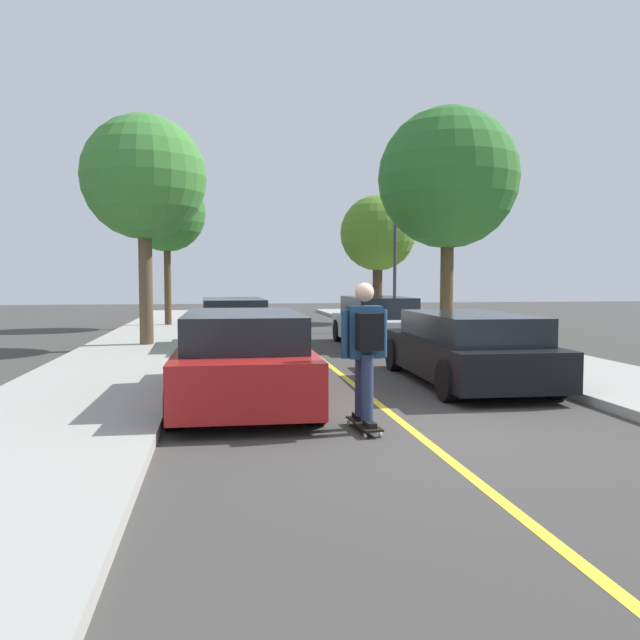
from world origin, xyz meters
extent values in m
plane|color=#3D3A38|center=(0.00, 0.00, 0.00)|extent=(80.00, 80.00, 0.00)
cube|color=#9E9B93|center=(-4.42, 0.00, 0.07)|extent=(2.78, 56.00, 0.14)
cube|color=gold|center=(0.00, 4.00, 0.00)|extent=(0.12, 39.20, 0.01)
cube|color=maroon|center=(-1.98, 2.19, 0.53)|extent=(1.94, 4.53, 0.70)
cube|color=black|center=(-1.98, 2.10, 1.12)|extent=(1.70, 2.98, 0.49)
cylinder|color=black|center=(-1.12, 0.63, 0.32)|extent=(0.23, 0.64, 0.64)
cylinder|color=black|center=(-2.88, 0.66, 0.32)|extent=(0.23, 0.64, 0.64)
cylinder|color=black|center=(-1.08, 3.73, 0.32)|extent=(0.23, 0.64, 0.64)
cylinder|color=black|center=(-2.84, 3.76, 0.32)|extent=(0.23, 0.64, 0.64)
cube|color=#BCAD89|center=(-1.98, 9.07, 0.52)|extent=(1.84, 4.31, 0.67)
cube|color=black|center=(-1.98, 9.08, 1.10)|extent=(1.59, 2.93, 0.50)
cylinder|color=black|center=(-1.14, 7.67, 0.32)|extent=(0.24, 0.65, 0.64)
cylinder|color=black|center=(-2.72, 7.61, 0.32)|extent=(0.24, 0.65, 0.64)
cylinder|color=black|center=(-1.24, 10.52, 0.32)|extent=(0.24, 0.65, 0.64)
cylinder|color=black|center=(-2.82, 10.46, 0.32)|extent=(0.24, 0.65, 0.64)
cube|color=black|center=(1.98, 3.42, 0.49)|extent=(1.95, 4.72, 0.62)
cube|color=black|center=(1.97, 3.18, 1.03)|extent=(1.69, 3.16, 0.45)
cylinder|color=black|center=(1.16, 5.08, 0.32)|extent=(0.24, 0.65, 0.64)
cylinder|color=black|center=(2.88, 5.04, 0.32)|extent=(0.24, 0.65, 0.64)
cylinder|color=black|center=(1.08, 1.80, 0.32)|extent=(0.24, 0.65, 0.64)
cylinder|color=black|center=(2.80, 1.76, 0.32)|extent=(0.24, 0.65, 0.64)
cube|color=#B7B7BC|center=(1.98, 9.65, 0.49)|extent=(1.78, 4.51, 0.63)
cube|color=black|center=(1.98, 9.70, 1.08)|extent=(1.57, 2.73, 0.55)
cylinder|color=black|center=(1.16, 11.20, 0.32)|extent=(0.22, 0.64, 0.64)
cylinder|color=black|center=(2.81, 11.20, 0.32)|extent=(0.22, 0.64, 0.64)
cylinder|color=black|center=(1.15, 8.10, 0.32)|extent=(0.22, 0.64, 0.64)
cylinder|color=black|center=(2.80, 8.09, 0.32)|extent=(0.22, 0.64, 0.64)
cylinder|color=brown|center=(-4.22, 9.85, 1.89)|extent=(0.35, 0.35, 3.51)
sphere|color=#3D7F33|center=(-4.22, 9.85, 4.47)|extent=(3.20, 3.20, 3.20)
cylinder|color=#4C3823|center=(-4.22, 17.00, 1.74)|extent=(0.25, 0.25, 3.19)
sphere|color=#2D6B28|center=(-4.22, 17.00, 4.28)|extent=(2.86, 2.86, 2.86)
cylinder|color=#4C3823|center=(4.22, 10.40, 1.76)|extent=(0.38, 0.38, 3.24)
sphere|color=#2D6B28|center=(4.22, 10.40, 4.74)|extent=(4.03, 4.03, 4.03)
cylinder|color=#3D2D1E|center=(4.22, 18.60, 1.47)|extent=(0.41, 0.41, 2.66)
sphere|color=#4C7A23|center=(4.22, 18.60, 3.75)|extent=(3.13, 3.13, 3.13)
cylinder|color=#B2140F|center=(3.48, 4.39, 0.42)|extent=(0.20, 0.20, 0.55)
sphere|color=#B2140F|center=(3.48, 4.39, 0.75)|extent=(0.18, 0.18, 0.18)
cylinder|color=#38383D|center=(3.73, 14.23, 2.89)|extent=(0.12, 0.12, 5.50)
cube|color=#EAE5C6|center=(3.73, 14.23, 5.76)|extent=(0.36, 0.24, 0.20)
cube|color=black|center=(-0.59, 0.20, 0.09)|extent=(0.29, 0.86, 0.02)
cylinder|color=beige|center=(-0.71, 0.53, 0.03)|extent=(0.03, 0.06, 0.06)
cylinder|color=beige|center=(-0.52, 0.54, 0.03)|extent=(0.03, 0.06, 0.06)
cylinder|color=beige|center=(-0.65, -0.15, 0.03)|extent=(0.03, 0.06, 0.06)
cylinder|color=beige|center=(-0.46, -0.13, 0.03)|extent=(0.03, 0.06, 0.06)
cube|color=#99999E|center=(-0.62, 0.54, 0.07)|extent=(0.10, 0.05, 0.02)
cube|color=#99999E|center=(-0.56, -0.14, 0.07)|extent=(0.10, 0.05, 0.02)
cube|color=black|center=(-0.61, 0.42, 0.13)|extent=(0.12, 0.27, 0.06)
cube|color=black|center=(-0.57, -0.02, 0.13)|extent=(0.12, 0.27, 0.06)
cylinder|color=#283351|center=(-0.60, 0.32, 0.56)|extent=(0.16, 0.16, 0.79)
cylinder|color=#283351|center=(-0.58, 0.08, 0.56)|extent=(0.16, 0.16, 0.79)
cube|color=navy|center=(-0.59, 0.20, 1.21)|extent=(0.42, 0.25, 0.63)
sphere|color=tan|center=(-0.59, 0.20, 1.70)|extent=(0.23, 0.23, 0.23)
cylinder|color=navy|center=(-0.83, 0.18, 1.19)|extent=(0.10, 0.10, 0.58)
cylinder|color=navy|center=(-0.34, 0.22, 1.19)|extent=(0.10, 0.10, 0.58)
cube|color=black|center=(-0.57, 0.00, 1.23)|extent=(0.31, 0.21, 0.44)
camera|label=1|loc=(-2.32, -7.30, 1.86)|focal=35.73mm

